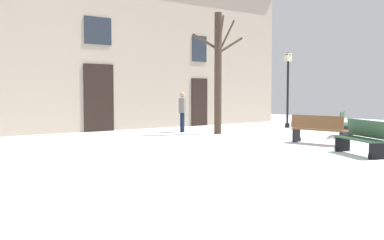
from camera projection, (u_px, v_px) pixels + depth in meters
ground_plane at (229, 154)px, 11.60m from camera, size 33.10×33.10×0.00m
building_facade at (94, 45)px, 18.20m from camera, size 20.69×0.60×7.01m
tree_right_of_center at (218, 70)px, 17.12m from camera, size 1.91×1.61×4.69m
streetlamp at (288, 81)px, 20.08m from camera, size 0.30×0.30×3.45m
bench_near_lamp at (319, 129)px, 13.87m from camera, size 0.80×1.83×0.91m
bench_by_litter_bin at (345, 124)px, 16.15m from camera, size 1.59×1.18×0.93m
bench_back_to_back_left at (361, 138)px, 11.42m from camera, size 1.13×1.72×0.91m
person_strolling at (182, 110)px, 17.94m from camera, size 0.43×0.42×1.64m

